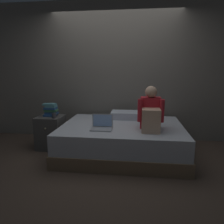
# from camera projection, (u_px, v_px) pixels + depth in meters

# --- Properties ---
(ground_plane) EXTENTS (8.00, 8.00, 0.00)m
(ground_plane) POSITION_uv_depth(u_px,v_px,m) (108.00, 160.00, 3.28)
(ground_plane) COLOR #47382D
(wall_back) EXTENTS (5.60, 0.10, 2.70)m
(wall_back) POSITION_uv_depth(u_px,v_px,m) (116.00, 72.00, 4.17)
(wall_back) COLOR slate
(wall_back) RESTS_ON ground_plane
(bed) EXTENTS (2.00, 1.50, 0.51)m
(bed) POSITION_uv_depth(u_px,v_px,m) (122.00, 139.00, 3.49)
(bed) COLOR #7A6047
(bed) RESTS_ON ground_plane
(nightstand) EXTENTS (0.44, 0.46, 0.58)m
(nightstand) POSITION_uv_depth(u_px,v_px,m) (51.00, 132.00, 3.77)
(nightstand) COLOR #474442
(nightstand) RESTS_ON ground_plane
(person_sitting) EXTENTS (0.39, 0.44, 0.66)m
(person_sitting) POSITION_uv_depth(u_px,v_px,m) (151.00, 113.00, 3.12)
(person_sitting) COLOR #B21E28
(person_sitting) RESTS_ON bed
(laptop) EXTENTS (0.32, 0.23, 0.22)m
(laptop) POSITION_uv_depth(u_px,v_px,m) (102.00, 126.00, 3.18)
(laptop) COLOR #9EA0A5
(laptop) RESTS_ON bed
(pillow) EXTENTS (0.56, 0.36, 0.13)m
(pillow) POSITION_uv_depth(u_px,v_px,m) (126.00, 115.00, 3.86)
(pillow) COLOR silver
(pillow) RESTS_ON bed
(book_stack) EXTENTS (0.24, 0.18, 0.23)m
(book_stack) POSITION_uv_depth(u_px,v_px,m) (51.00, 110.00, 3.72)
(book_stack) COLOR #284C84
(book_stack) RESTS_ON nightstand
(mug) EXTENTS (0.08, 0.08, 0.09)m
(mug) POSITION_uv_depth(u_px,v_px,m) (54.00, 116.00, 3.57)
(mug) COLOR #3D3D42
(mug) RESTS_ON nightstand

